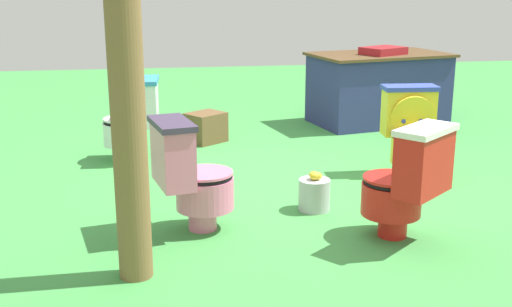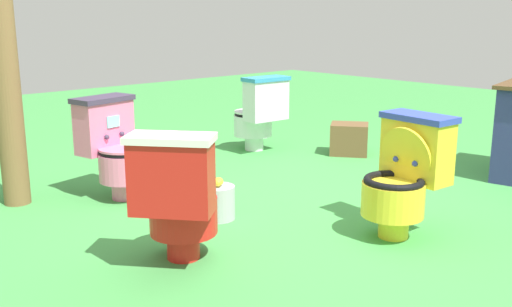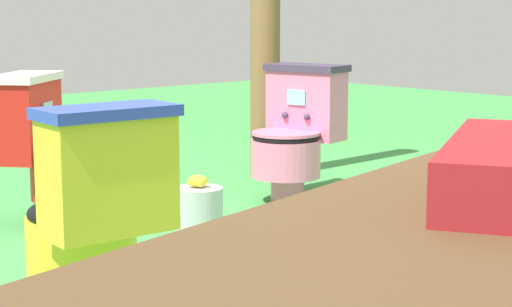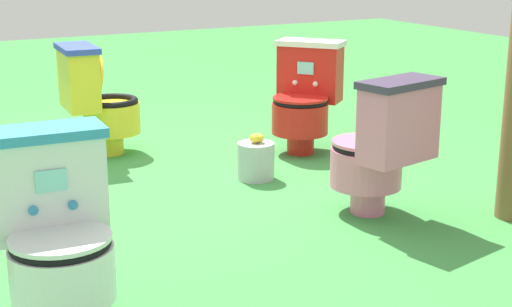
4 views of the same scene
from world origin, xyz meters
name	(u,v)px [view 4 (image 4 of 4)]	position (x,y,z in m)	size (l,w,h in m)	color
ground	(145,184)	(0.00, 0.00, 0.00)	(14.00, 14.00, 0.00)	#429947
toilet_pink	(380,147)	(-1.09, -0.86, 0.37)	(0.56, 0.49, 0.73)	pink
toilet_white	(55,231)	(-1.47, 0.89, 0.37)	(0.52, 0.45, 0.73)	white
toilet_yellow	(97,99)	(0.74, 0.04, 0.37)	(0.45, 0.52, 0.73)	yellow
toilet_red	(305,96)	(0.19, -1.20, 0.37)	(0.62, 0.64, 0.73)	red
lemon_bucket	(256,160)	(-0.22, -0.61, 0.12)	(0.22, 0.22, 0.28)	#B7B7BF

